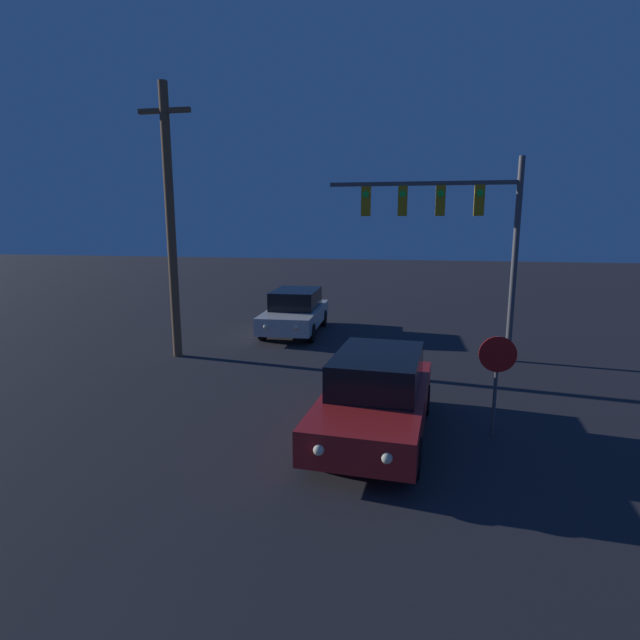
{
  "coord_description": "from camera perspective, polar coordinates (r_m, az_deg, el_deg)",
  "views": [
    {
      "loc": [
        2.45,
        1.6,
        4.22
      ],
      "look_at": [
        0.0,
        14.24,
        1.7
      ],
      "focal_mm": 28.0,
      "sensor_mm": 36.0,
      "label": 1
    }
  ],
  "objects": [
    {
      "name": "utility_pole",
      "position": [
        16.22,
        -16.73,
        10.88
      ],
      "size": [
        1.63,
        0.28,
        8.28
      ],
      "color": "brown",
      "rests_on": "ground_plane"
    },
    {
      "name": "car_far",
      "position": [
        19.4,
        -2.84,
        1.04
      ],
      "size": [
        2.13,
        4.84,
        1.66
      ],
      "rotation": [
        0.0,
        0.0,
        3.18
      ],
      "color": "beige",
      "rests_on": "ground_plane"
    },
    {
      "name": "car_near",
      "position": [
        10.14,
        6.42,
        -8.44
      ],
      "size": [
        2.26,
        4.89,
        1.66
      ],
      "rotation": [
        0.0,
        0.0,
        3.07
      ],
      "color": "#B21E1E",
      "rests_on": "ground_plane"
    },
    {
      "name": "traffic_signal_mast",
      "position": [
        15.85,
        15.06,
        11.01
      ],
      "size": [
        5.7,
        0.3,
        6.11
      ],
      "color": "#4C4C51",
      "rests_on": "ground_plane"
    },
    {
      "name": "stop_sign",
      "position": [
        10.41,
        19.56,
        -5.13
      ],
      "size": [
        0.72,
        0.07,
        2.06
      ],
      "color": "#4C4C51",
      "rests_on": "ground_plane"
    }
  ]
}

